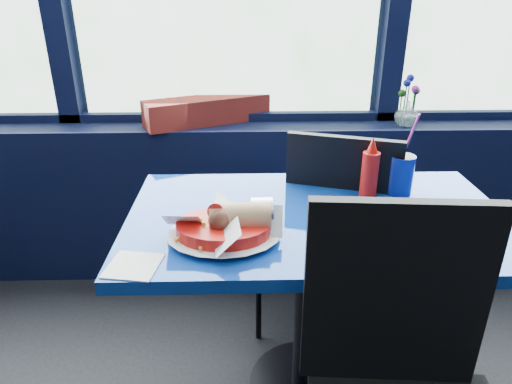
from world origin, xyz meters
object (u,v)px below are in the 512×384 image
at_px(chair_near_back, 322,224).
at_px(flower_vase, 407,111).
at_px(planter_box, 208,110).
at_px(near_table, 315,263).
at_px(soda_cup, 401,174).
at_px(food_basket, 226,227).
at_px(ketchup_bottle, 370,172).

relative_size(chair_near_back, flower_vase, 3.93).
xyz_separation_m(chair_near_back, planter_box, (-0.48, 0.58, 0.32)).
distance_m(near_table, planter_box, 1.03).
bearing_deg(soda_cup, food_basket, -153.19).
xyz_separation_m(planter_box, flower_vase, (0.95, -0.08, 0.01)).
xyz_separation_m(near_table, flower_vase, (0.54, 0.82, 0.30)).
bearing_deg(ketchup_bottle, food_basket, -150.78).
height_order(chair_near_back, soda_cup, soda_cup).
bearing_deg(near_table, flower_vase, 56.53).
bearing_deg(chair_near_back, flower_vase, -114.50).
bearing_deg(planter_box, ketchup_bottle, -78.00).
relative_size(near_table, soda_cup, 4.11).
distance_m(flower_vase, ketchup_bottle, 0.79).
bearing_deg(chair_near_back, planter_box, -31.99).
distance_m(planter_box, soda_cup, 1.03).
bearing_deg(chair_near_back, food_basket, 70.37).
distance_m(chair_near_back, food_basket, 0.64).
bearing_deg(food_basket, near_table, 50.12).
height_order(near_table, chair_near_back, chair_near_back).
bearing_deg(flower_vase, food_basket, -130.64).
distance_m(near_table, food_basket, 0.39).
xyz_separation_m(planter_box, food_basket, (0.12, -1.05, -0.07)).
height_order(chair_near_back, food_basket, chair_near_back).
bearing_deg(planter_box, food_basket, -108.59).
bearing_deg(chair_near_back, soda_cup, 161.94).
relative_size(flower_vase, soda_cup, 0.82).
relative_size(ketchup_bottle, soda_cup, 0.74).
relative_size(chair_near_back, planter_box, 1.52).
relative_size(planter_box, food_basket, 1.74).
height_order(planter_box, ketchup_bottle, ketchup_bottle).
xyz_separation_m(chair_near_back, soda_cup, (0.23, -0.17, 0.28)).
bearing_deg(ketchup_bottle, chair_near_back, 118.33).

